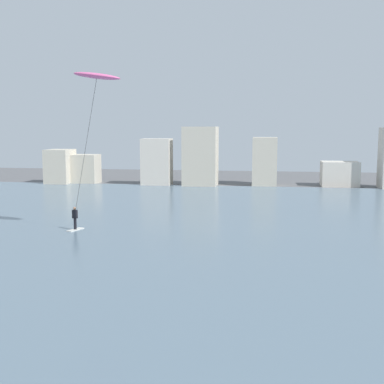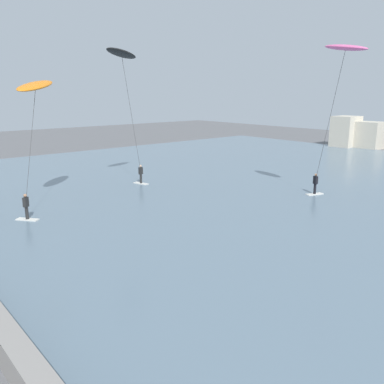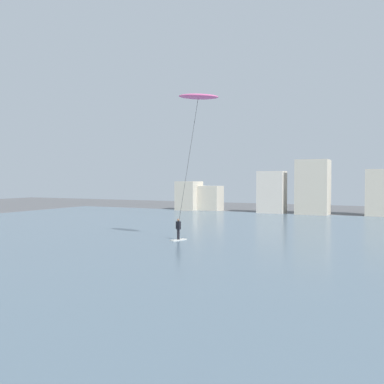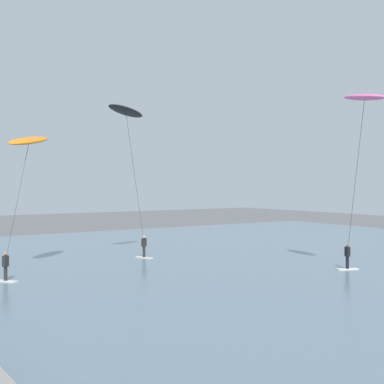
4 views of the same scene
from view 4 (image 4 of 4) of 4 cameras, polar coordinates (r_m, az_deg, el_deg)
The scene contains 3 objects.
kitesurfer_pink at distance 33.36m, azimuth 17.61°, elevation 8.04°, with size 4.53×2.96×10.87m.
kitesurfer_black at distance 38.80m, azimuth -6.84°, elevation 7.35°, with size 2.56×3.85×11.05m.
kitesurfer_orange at distance 34.13m, azimuth -17.00°, elevation 4.47°, with size 4.66×4.53×8.64m.
Camera 4 is at (14.50, 1.01, 5.57)m, focal length 50.49 mm.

